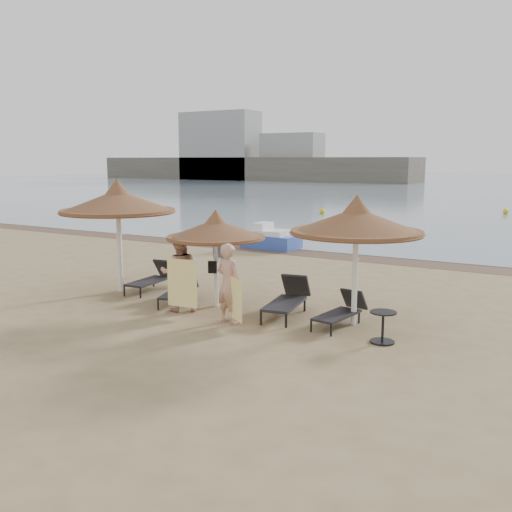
{
  "coord_description": "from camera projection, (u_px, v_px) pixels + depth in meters",
  "views": [
    {
      "loc": [
        8.12,
        -10.84,
        3.67
      ],
      "look_at": [
        1.1,
        1.2,
        1.3
      ],
      "focal_mm": 40.0,
      "sensor_mm": 36.0,
      "label": 1
    }
  ],
  "objects": [
    {
      "name": "palapa_left",
      "position": [
        118.0,
        202.0,
        15.63
      ],
      "size": [
        3.18,
        3.18,
        3.15
      ],
      "rotation": [
        0.0,
        0.0,
        -0.09
      ],
      "color": "white",
      "rests_on": "ground"
    },
    {
      "name": "side_table",
      "position": [
        383.0,
        328.0,
        11.5
      ],
      "size": [
        0.54,
        0.54,
        0.65
      ],
      "rotation": [
        0.0,
        0.0,
        0.09
      ],
      "color": "black",
      "rests_on": "ground"
    },
    {
      "name": "towel_left",
      "position": [
        182.0,
        283.0,
        13.39
      ],
      "size": [
        0.82,
        0.08,
        1.15
      ],
      "rotation": [
        0.0,
        0.0,
        0.08
      ],
      "color": "yellow",
      "rests_on": "ground"
    },
    {
      "name": "buoy_left",
      "position": [
        322.0,
        211.0,
        38.64
      ],
      "size": [
        0.39,
        0.39,
        0.39
      ],
      "primitive_type": "sphere",
      "color": "#D1C814",
      "rests_on": "ground"
    },
    {
      "name": "far_shore",
      "position": [
        355.0,
        164.0,
        92.13
      ],
      "size": [
        150.0,
        54.8,
        12.0
      ],
      "color": "#635B4E",
      "rests_on": "ground"
    },
    {
      "name": "lounger_near_right",
      "position": [
        288.0,
        298.0,
        13.58
      ],
      "size": [
        0.96,
        2.05,
        0.88
      ],
      "rotation": [
        0.0,
        0.0,
        0.16
      ],
      "color": "black",
      "rests_on": "ground"
    },
    {
      "name": "person_left",
      "position": [
        179.0,
        267.0,
        13.81
      ],
      "size": [
        1.2,
        1.12,
        2.19
      ],
      "primitive_type": "imported",
      "rotation": [
        0.0,
        0.0,
        3.77
      ],
      "color": "tan",
      "rests_on": "ground"
    },
    {
      "name": "palapa_center",
      "position": [
        216.0,
        230.0,
        14.1
      ],
      "size": [
        2.47,
        2.47,
        2.45
      ],
      "rotation": [
        0.0,
        0.0,
        -0.43
      ],
      "color": "white",
      "rests_on": "ground"
    },
    {
      "name": "bag_dark",
      "position": [
        212.0,
        267.0,
        14.12
      ],
      "size": [
        0.23,
        0.14,
        0.3
      ],
      "rotation": [
        0.0,
        0.0,
        0.36
      ],
      "color": "black",
      "rests_on": "ground"
    },
    {
      "name": "towel_right",
      "position": [
        236.0,
        299.0,
        12.43
      ],
      "size": [
        0.56,
        0.4,
        0.94
      ],
      "rotation": [
        0.0,
        0.0,
        -0.61
      ],
      "color": "yellow",
      "rests_on": "ground"
    },
    {
      "name": "wet_sand_strip",
      "position": [
        339.0,
        256.0,
        21.88
      ],
      "size": [
        200.0,
        1.6,
        0.01
      ],
      "primitive_type": "cube",
      "color": "brown",
      "rests_on": "ground"
    },
    {
      "name": "lounger_far_left",
      "position": [
        153.0,
        278.0,
        16.14
      ],
      "size": [
        0.74,
        1.83,
        0.8
      ],
      "rotation": [
        0.0,
        0.0,
        0.08
      ],
      "color": "black",
      "rests_on": "ground"
    },
    {
      "name": "bag_patterned",
      "position": [
        220.0,
        250.0,
        14.34
      ],
      "size": [
        0.35,
        0.13,
        0.43
      ],
      "rotation": [
        0.0,
        0.0,
        0.06
      ],
      "color": "silver",
      "rests_on": "ground"
    },
    {
      "name": "buoy_mid",
      "position": [
        506.0,
        211.0,
        38.59
      ],
      "size": [
        0.39,
        0.39,
        0.39
      ],
      "primitive_type": "sphere",
      "color": "#D1C814",
      "rests_on": "ground"
    },
    {
      "name": "lounger_far_right",
      "position": [
        342.0,
        310.0,
        12.73
      ],
      "size": [
        0.76,
        1.7,
        0.74
      ],
      "rotation": [
        0.0,
        0.0,
        -0.13
      ],
      "color": "black",
      "rests_on": "ground"
    },
    {
      "name": "palapa_right",
      "position": [
        356.0,
        222.0,
        12.44
      ],
      "size": [
        2.94,
        2.94,
        2.91
      ],
      "rotation": [
        0.0,
        0.0,
        -0.39
      ],
      "color": "white",
      "rests_on": "ground"
    },
    {
      "name": "lounger_near_left",
      "position": [
        180.0,
        289.0,
        14.8
      ],
      "size": [
        1.05,
        1.76,
        0.75
      ],
      "rotation": [
        0.0,
        0.0,
        0.32
      ],
      "color": "black",
      "rests_on": "ground"
    },
    {
      "name": "person_right",
      "position": [
        229.0,
        277.0,
        12.75
      ],
      "size": [
        1.08,
        0.81,
        2.13
      ],
      "primitive_type": "imported",
      "rotation": [
        0.0,
        0.0,
        2.95
      ],
      "color": "tan",
      "rests_on": "ground"
    },
    {
      "name": "ground",
      "position": [
        192.0,
        312.0,
        13.88
      ],
      "size": [
        160.0,
        160.0,
        0.0
      ],
      "primitive_type": "plane",
      "color": "#9A8159",
      "rests_on": "ground"
    },
    {
      "name": "pedal_boat",
      "position": [
        271.0,
        239.0,
        23.75
      ],
      "size": [
        2.31,
        1.42,
        1.06
      ],
      "rotation": [
        0.0,
        0.0,
        -0.03
      ],
      "color": "#2F4DAE",
      "rests_on": "ground"
    }
  ]
}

